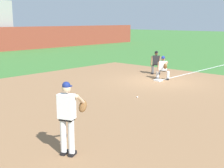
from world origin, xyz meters
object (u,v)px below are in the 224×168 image
umpire (156,62)px  pitcher (68,114)px  first_base_bag (158,80)px  baseball (137,97)px  first_baseman (163,67)px

umpire → pitcher: bearing=-154.9°
first_base_bag → baseball: bearing=-158.1°
baseball → pitcher: 6.29m
baseball → umpire: umpire is taller
baseball → umpire: bearing=27.7°
pitcher → umpire: pitcher is taller
first_baseman → umpire: bearing=47.4°
pitcher → baseball: bearing=22.5°
baseball → first_baseman: bearing=20.1°
first_base_bag → first_baseman: 0.87m
first_base_bag → umpire: size_ratio=0.26×
umpire → baseball: bearing=-152.3°
first_baseman → umpire: (1.22, 1.32, 0.06)m
first_base_bag → first_baseman: bearing=6.1°
pitcher → umpire: size_ratio=1.27×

